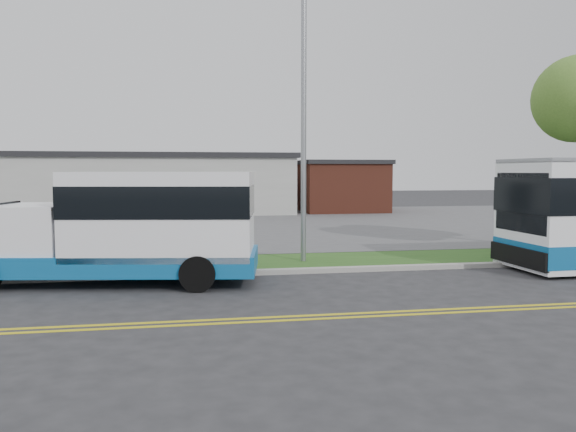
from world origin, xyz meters
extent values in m
plane|color=#28282B|center=(0.00, 0.00, 0.00)|extent=(140.00, 140.00, 0.00)
cube|color=gold|center=(0.00, -3.85, 0.01)|extent=(70.00, 0.12, 0.01)
cube|color=gold|center=(0.00, -4.15, 0.01)|extent=(70.00, 0.12, 0.01)
cube|color=#9E9B93|center=(0.00, 1.10, 0.07)|extent=(80.00, 0.30, 0.15)
cube|color=#254D19|center=(0.00, 2.90, 0.05)|extent=(80.00, 3.30, 0.10)
cube|color=#4C4C4F|center=(0.00, 17.00, 0.05)|extent=(80.00, 25.00, 0.10)
cube|color=#9E9E99|center=(-6.00, 27.00, 2.00)|extent=(25.00, 10.00, 4.00)
cube|color=black|center=(-6.00, 27.00, 4.17)|extent=(25.40, 10.40, 0.35)
cube|color=black|center=(-6.00, 22.05, 1.10)|extent=(2.00, 0.15, 2.20)
cube|color=brown|center=(10.50, 26.00, 1.80)|extent=(6.00, 7.00, 3.60)
cube|color=black|center=(10.50, 26.00, 3.75)|extent=(6.30, 7.30, 0.30)
cylinder|color=gray|center=(3.00, 2.80, 4.85)|extent=(0.18, 0.18, 9.50)
cube|color=#0D5892|center=(-2.68, 0.55, 0.61)|extent=(7.91, 3.73, 0.56)
cube|color=white|center=(-1.46, 0.35, 1.90)|extent=(5.26, 3.31, 2.35)
cube|color=black|center=(-1.46, 0.35, 2.29)|extent=(5.29, 3.36, 0.84)
cube|color=white|center=(-5.00, 0.92, 1.51)|extent=(2.36, 2.69, 1.34)
cube|color=black|center=(-5.83, 1.05, 1.73)|extent=(0.44, 2.12, 1.01)
cylinder|color=black|center=(-5.58, 2.23, 0.47)|extent=(0.98, 0.46, 0.94)
cylinder|color=black|center=(-0.55, -1.01, 0.47)|extent=(0.98, 0.46, 0.94)
cylinder|color=black|center=(-0.17, 1.37, 0.47)|extent=(0.98, 0.46, 0.94)
cube|color=black|center=(9.23, 0.10, 2.14)|extent=(0.16, 2.60, 1.81)
cube|color=black|center=(9.15, 0.10, 0.51)|extent=(0.19, 2.82, 0.56)
cylinder|color=black|center=(10.95, 1.46, 0.54)|extent=(1.09, 0.38, 1.08)
imported|color=black|center=(-3.00, 1.90, 0.95)|extent=(0.74, 0.65, 1.70)
sphere|color=white|center=(-3.30, 1.65, 0.26)|extent=(0.32, 0.32, 0.32)
sphere|color=white|center=(-2.70, 2.15, 0.26)|extent=(0.32, 0.32, 0.32)
camera|label=1|loc=(-0.73, -15.41, 3.10)|focal=35.00mm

